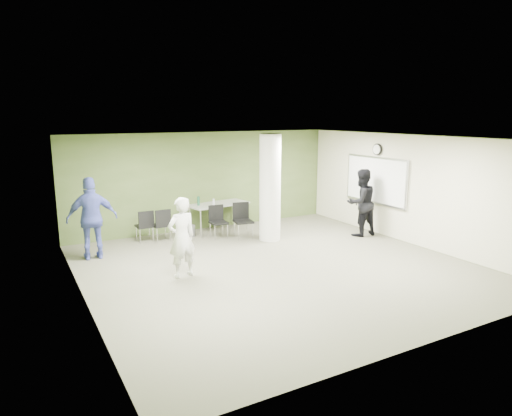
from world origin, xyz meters
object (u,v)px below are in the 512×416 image
chair_back_left (145,224)px  woman_white (182,237)px  man_black (361,203)px  folding_table (218,205)px  man_blue (92,218)px

chair_back_left → woman_white: (-0.05, -2.94, 0.34)m
woman_white → man_black: 5.47m
folding_table → man_blue: bearing=-174.9°
folding_table → man_blue: (-3.55, -0.90, 0.19)m
folding_table → man_blue: man_blue is taller
folding_table → man_blue: 3.67m
woman_white → man_blue: size_ratio=0.87×
man_blue → woman_white: bearing=127.3°
folding_table → chair_back_left: folding_table is taller
chair_back_left → woman_white: woman_white is taller
woman_white → folding_table: bearing=-134.8°
man_black → man_blue: bearing=-10.3°
man_blue → folding_table: bearing=-161.2°
folding_table → woman_white: 3.74m
folding_table → woman_white: bearing=-134.7°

